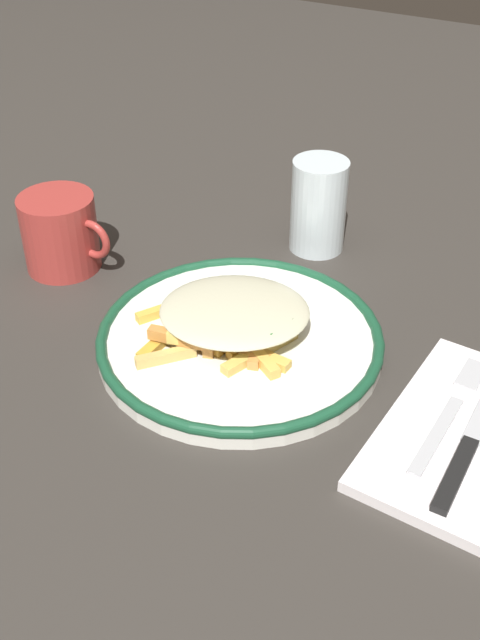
% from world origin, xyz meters
% --- Properties ---
extents(ground_plane, '(2.60, 2.60, 0.00)m').
position_xyz_m(ground_plane, '(0.00, 0.00, 0.00)').
color(ground_plane, '#36322D').
extents(plate, '(0.30, 0.30, 0.02)m').
position_xyz_m(plate, '(0.00, 0.00, 0.01)').
color(plate, white).
rests_on(plate, ground_plane).
extents(fries_heap, '(0.20, 0.19, 0.04)m').
position_xyz_m(fries_heap, '(-0.01, -0.01, 0.04)').
color(fries_heap, gold).
rests_on(fries_heap, plate).
extents(napkin, '(0.17, 0.24, 0.01)m').
position_xyz_m(napkin, '(0.25, -0.02, 0.01)').
color(napkin, white).
rests_on(napkin, ground_plane).
extents(fork, '(0.02, 0.18, 0.01)m').
position_xyz_m(fork, '(0.22, -0.01, 0.01)').
color(fork, silver).
rests_on(fork, napkin).
extents(knife, '(0.02, 0.21, 0.01)m').
position_xyz_m(knife, '(0.25, -0.04, 0.01)').
color(knife, black).
rests_on(knife, napkin).
extents(water_glass, '(0.07, 0.07, 0.12)m').
position_xyz_m(water_glass, '(-0.02, 0.23, 0.06)').
color(water_glass, silver).
rests_on(water_glass, ground_plane).
extents(coffee_mug, '(0.12, 0.09, 0.09)m').
position_xyz_m(coffee_mug, '(-0.26, 0.04, 0.05)').
color(coffee_mug, '#AD3631').
rests_on(coffee_mug, ground_plane).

